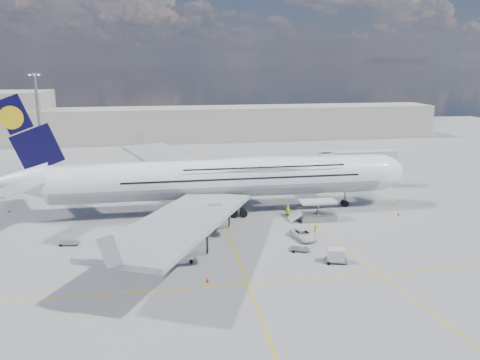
{
  "coord_description": "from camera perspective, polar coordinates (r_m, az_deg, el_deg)",
  "views": [
    {
      "loc": [
        -9.89,
        -74.86,
        28.21
      ],
      "look_at": [
        3.49,
        8.0,
        6.81
      ],
      "focal_mm": 35.0,
      "sensor_mm": 36.0,
      "label": 1
    }
  ],
  "objects": [
    {
      "name": "dolly_nose_near",
      "position": [
        72.76,
        7.28,
        -8.36
      ],
      "size": [
        3.21,
        2.46,
        0.42
      ],
      "rotation": [
        0.0,
        0.0,
        -0.37
      ],
      "color": "gray",
      "rests_on": "ground"
    },
    {
      "name": "cone_wing_right_inner",
      "position": [
        81.1,
        -4.42,
        -5.88
      ],
      "size": [
        0.48,
        0.48,
        0.61
      ],
      "color": "#F8310D",
      "rests_on": "ground"
    },
    {
      "name": "taxi_line_cross",
      "position": [
        62.48,
        0.96,
        -12.54
      ],
      "size": [
        120.0,
        0.25,
        0.01
      ],
      "primitive_type": "cube",
      "color": "gold",
      "rests_on": "ground"
    },
    {
      "name": "catering_truck_inner",
      "position": [
        107.83,
        -10.87,
        -0.1
      ],
      "size": [
        7.13,
        4.32,
        3.97
      ],
      "rotation": [
        0.0,
        0.0,
        0.33
      ],
      "color": "gray",
      "rests_on": "ground"
    },
    {
      "name": "baggage_tug",
      "position": [
        68.74,
        -6.76,
        -9.41
      ],
      "size": [
        2.58,
        1.36,
        1.55
      ],
      "rotation": [
        0.0,
        0.0,
        0.09
      ],
      "color": "white",
      "rests_on": "ground"
    },
    {
      "name": "dolly_row_b",
      "position": [
        75.69,
        -12.68,
        -7.06
      ],
      "size": [
        3.43,
        2.16,
        2.03
      ],
      "rotation": [
        0.0,
        0.0,
        -0.14
      ],
      "color": "gray",
      "rests_on": "ground"
    },
    {
      "name": "taxi_line_diag",
      "position": [
        92.56,
        6.25,
        -3.53
      ],
      "size": [
        14.16,
        99.06,
        0.01
      ],
      "primitive_type": "cube",
      "rotation": [
        0.0,
        0.0,
        0.14
      ],
      "color": "gold",
      "rests_on": "ground"
    },
    {
      "name": "crew_wing",
      "position": [
        73.0,
        -6.62,
        -7.81
      ],
      "size": [
        0.78,
        1.08,
        1.71
      ],
      "primitive_type": "imported",
      "rotation": [
        0.0,
        0.0,
        1.17
      ],
      "color": "#9DDA16",
      "rests_on": "ground"
    },
    {
      "name": "crew_nose",
      "position": [
        98.05,
        18.32,
        -2.7
      ],
      "size": [
        0.66,
        0.57,
        1.52
      ],
      "primitive_type": "imported",
      "rotation": [
        0.0,
        0.0,
        0.46
      ],
      "color": "#B6F019",
      "rests_on": "ground"
    },
    {
      "name": "ground",
      "position": [
        80.61,
        -1.55,
        -6.19
      ],
      "size": [
        300.0,
        300.0,
        0.0
      ],
      "primitive_type": "plane",
      "color": "gray",
      "rests_on": "ground"
    },
    {
      "name": "service_van",
      "position": [
        77.39,
        7.68,
        -6.6
      ],
      "size": [
        3.57,
        5.93,
        1.54
      ],
      "primitive_type": "imported",
      "rotation": [
        0.0,
        0.0,
        0.19
      ],
      "color": "silver",
      "rests_on": "ground"
    },
    {
      "name": "cone_wing_right_outer",
      "position": [
        62.91,
        -4.01,
        -12.07
      ],
      "size": [
        0.49,
        0.49,
        0.62
      ],
      "color": "#F8310D",
      "rests_on": "ground"
    },
    {
      "name": "dolly_row_a",
      "position": [
        79.25,
        -20.1,
        -7.21
      ],
      "size": [
        3.14,
        1.93,
        0.43
      ],
      "rotation": [
        0.0,
        0.0,
        -0.12
      ],
      "color": "gray",
      "rests_on": "ground"
    },
    {
      "name": "cone_wing_left_outer",
      "position": [
        113.97,
        -9.03,
        -0.05
      ],
      "size": [
        0.5,
        0.5,
        0.63
      ],
      "color": "#F8310D",
      "rests_on": "ground"
    },
    {
      "name": "airliner",
      "position": [
        88.09,
        -2.28,
        0.27
      ],
      "size": [
        77.26,
        79.15,
        23.71
      ],
      "color": "white",
      "rests_on": "ground"
    },
    {
      "name": "tree_line",
      "position": [
        221.9,
        3.91,
        8.01
      ],
      "size": [
        160.0,
        6.0,
        8.0
      ],
      "primitive_type": "cube",
      "color": "#193814",
      "rests_on": "ground"
    },
    {
      "name": "dolly_back",
      "position": [
        76.93,
        -14.64,
        -6.89
      ],
      "size": [
        3.04,
        1.72,
        1.88
      ],
      "rotation": [
        0.0,
        0.0,
        0.05
      ],
      "color": "gray",
      "rests_on": "ground"
    },
    {
      "name": "cone_nose",
      "position": [
        93.27,
        18.75,
        -3.9
      ],
      "size": [
        0.47,
        0.47,
        0.6
      ],
      "color": "#F8310D",
      "rests_on": "ground"
    },
    {
      "name": "cargo_loader",
      "position": [
        86.52,
        9.31,
        -4.05
      ],
      "size": [
        8.53,
        3.2,
        3.67
      ],
      "color": "silver",
      "rests_on": "ground"
    },
    {
      "name": "crew_loader",
      "position": [
        80.01,
        9.15,
        -5.93
      ],
      "size": [
        0.95,
        0.98,
        1.59
      ],
      "primitive_type": "imported",
      "rotation": [
        0.0,
        0.0,
        -0.88
      ],
      "color": "#D3E618",
      "rests_on": "ground"
    },
    {
      "name": "crew_van",
      "position": [
        88.69,
        5.82,
        -3.65
      ],
      "size": [
        1.13,
        1.12,
        1.97
      ],
      "primitive_type": "imported",
      "rotation": [
        0.0,
        0.0,
        2.37
      ],
      "color": "#BCFC1A",
      "rests_on": "ground"
    },
    {
      "name": "crew_tug",
      "position": [
        73.78,
        -8.05,
        -7.56
      ],
      "size": [
        1.23,
        0.77,
        1.84
      ],
      "primitive_type": "imported",
      "rotation": [
        0.0,
        0.0,
        -0.07
      ],
      "color": "#91E017",
      "rests_on": "ground"
    },
    {
      "name": "jet_bridge",
      "position": [
        105.87,
        13.07,
        2.29
      ],
      "size": [
        18.8,
        12.1,
        8.5
      ],
      "color": "#B7B7BC",
      "rests_on": "ground"
    },
    {
      "name": "catering_truck_outer",
      "position": [
        114.15,
        -13.16,
        0.66
      ],
      "size": [
        7.62,
        3.8,
        4.36
      ],
      "rotation": [
        0.0,
        0.0,
        0.17
      ],
      "color": "gray",
      "rests_on": "ground"
    },
    {
      "name": "light_mast",
      "position": [
        124.49,
        -23.24,
        6.23
      ],
      "size": [
        3.0,
        0.7,
        25.5
      ],
      "color": "gray",
      "rests_on": "ground"
    },
    {
      "name": "terminal",
      "position": [
        171.59,
        -5.83,
        6.79
      ],
      "size": [
        180.0,
        16.0,
        12.0
      ],
      "primitive_type": "cube",
      "color": "#B2AD9E",
      "rests_on": "ground"
    },
    {
      "name": "dolly_row_c",
      "position": [
        80.19,
        -11.77,
        -5.93
      ],
      "size": [
        2.96,
        2.25,
        1.67
      ],
      "rotation": [
        0.0,
        0.0,
        -0.37
      ],
      "color": "gray",
      "rests_on": "ground"
    },
    {
      "name": "cone_tail",
      "position": [
        100.31,
        -26.29,
        -3.39
      ],
      "size": [
        0.46,
        0.46,
        0.59
      ],
      "color": "#F8310D",
      "rests_on": "ground"
    },
    {
      "name": "taxi_line_main",
      "position": [
        80.61,
        -1.55,
        -6.18
      ],
      "size": [
        0.25,
        220.0,
        0.01
      ],
      "primitive_type": "cube",
      "color": "gold",
      "rests_on": "ground"
    },
    {
      "name": "cone_wing_left_inner",
      "position": [
        103.63,
        -3.81,
        -1.36
      ],
      "size": [
        0.48,
        0.48,
        0.62
      ],
      "color": "#F8310D",
      "rests_on": "ground"
    },
    {
      "name": "dolly_nose_far",
      "position": [
        69.38,
        11.64,
        -9.0
      ],
      "size": [
        3.63,
        2.59,
        2.07
      ],
      "rotation": [
        0.0,
        0.0,
        -0.28
      ],
      "color": "gray",
      "rests_on": "ground"
    }
  ]
}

